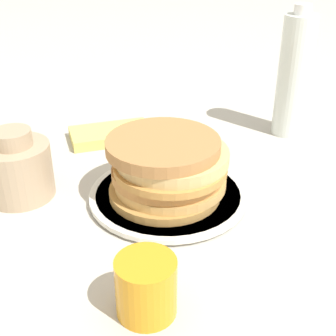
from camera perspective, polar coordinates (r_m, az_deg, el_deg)
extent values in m
plane|color=#BCB7AD|center=(0.75, 0.76, -2.30)|extent=(4.00, 4.00, 0.00)
cylinder|color=silver|center=(0.71, 0.00, -3.38)|extent=(0.22, 0.22, 0.01)
cylinder|color=silver|center=(0.71, 0.00, -3.22)|extent=(0.24, 0.24, 0.01)
cylinder|color=#B08242|center=(0.70, -0.39, -2.81)|extent=(0.17, 0.17, 0.01)
cylinder|color=tan|center=(0.70, 0.27, -1.61)|extent=(0.17, 0.17, 0.01)
cylinder|color=#BD8145|center=(0.69, -0.06, -0.48)|extent=(0.17, 0.17, 0.02)
cylinder|color=#BF8642|center=(0.68, 0.30, 0.14)|extent=(0.17, 0.17, 0.01)
cylinder|color=tan|center=(0.68, 0.51, 1.50)|extent=(0.17, 0.17, 0.02)
cylinder|color=#AD7845|center=(0.67, -0.61, 2.81)|extent=(0.17, 0.17, 0.02)
cylinder|color=orange|center=(0.52, -2.68, -14.26)|extent=(0.07, 0.07, 0.07)
cylinder|color=tan|center=(0.74, -17.83, -0.32)|extent=(0.10, 0.10, 0.08)
cylinder|color=tan|center=(0.72, -18.48, 3.47)|extent=(0.06, 0.06, 0.02)
cylinder|color=silver|center=(0.92, 15.08, 10.65)|extent=(0.06, 0.06, 0.23)
cylinder|color=white|center=(0.89, 16.13, 18.11)|extent=(0.03, 0.03, 0.02)
cube|color=#E5D166|center=(0.90, -6.99, 4.09)|extent=(0.17, 0.13, 0.02)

